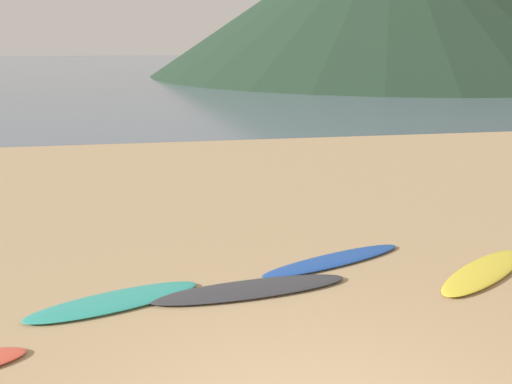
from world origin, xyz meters
TOP-DOWN VIEW (x-y plane):
  - ground_plane at (0.00, 10.00)m, footprint 120.00×120.00m
  - ocean_water at (0.00, 64.55)m, footprint 140.00×100.00m
  - surfboard_3 at (-1.76, 3.24)m, footprint 2.29×1.26m
  - surfboard_4 at (-0.00, 3.27)m, footprint 2.74×0.86m
  - surfboard_5 at (1.39, 4.04)m, footprint 2.49×1.26m
  - surfboard_6 at (3.38, 3.25)m, footprint 2.18×1.73m

SIDE VIEW (x-z plane):
  - ground_plane at x=0.00m, z-range -0.20..0.00m
  - ocean_water at x=0.00m, z-range 0.00..0.00m
  - surfboard_5 at x=1.39m, z-range 0.00..0.07m
  - surfboard_3 at x=-1.76m, z-range 0.00..0.07m
  - surfboard_4 at x=0.00m, z-range 0.00..0.08m
  - surfboard_6 at x=3.38m, z-range 0.00..0.09m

